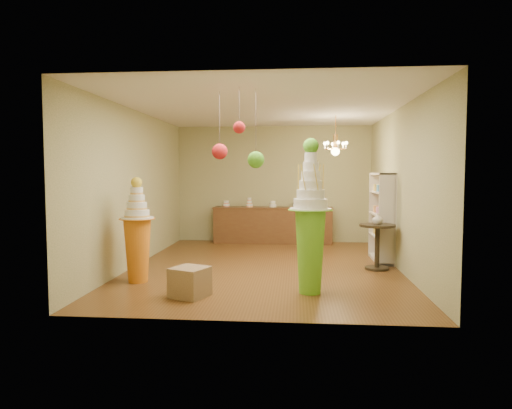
# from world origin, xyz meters

# --- Properties ---
(floor) EXTENTS (6.50, 6.50, 0.00)m
(floor) POSITION_xyz_m (0.00, 0.00, 0.00)
(floor) COLOR #593718
(floor) RESTS_ON ground
(ceiling) EXTENTS (6.50, 6.50, 0.00)m
(ceiling) POSITION_xyz_m (0.00, 0.00, 3.00)
(ceiling) COLOR silver
(ceiling) RESTS_ON ground
(wall_back) EXTENTS (5.00, 0.04, 3.00)m
(wall_back) POSITION_xyz_m (0.00, 3.25, 1.50)
(wall_back) COLOR tan
(wall_back) RESTS_ON ground
(wall_front) EXTENTS (5.00, 0.04, 3.00)m
(wall_front) POSITION_xyz_m (0.00, -3.25, 1.50)
(wall_front) COLOR tan
(wall_front) RESTS_ON ground
(wall_left) EXTENTS (0.04, 6.50, 3.00)m
(wall_left) POSITION_xyz_m (-2.50, 0.00, 1.50)
(wall_left) COLOR tan
(wall_left) RESTS_ON ground
(wall_right) EXTENTS (0.04, 6.50, 3.00)m
(wall_right) POSITION_xyz_m (2.50, 0.00, 1.50)
(wall_right) COLOR tan
(wall_right) RESTS_ON ground
(pedestal_green) EXTENTS (0.67, 0.67, 2.31)m
(pedestal_green) POSITION_xyz_m (0.80, -1.86, 0.92)
(pedestal_green) COLOR #68BF29
(pedestal_green) RESTS_ON floor
(pedestal_orange) EXTENTS (0.57, 0.57, 1.73)m
(pedestal_orange) POSITION_xyz_m (-2.00, -1.41, 0.69)
(pedestal_orange) COLOR orange
(pedestal_orange) RESTS_ON floor
(burlap_riser) EXTENTS (0.62, 0.62, 0.43)m
(burlap_riser) POSITION_xyz_m (-0.94, -2.21, 0.21)
(burlap_riser) COLOR #8C6E4C
(burlap_riser) RESTS_ON floor
(sideboard) EXTENTS (3.04, 0.54, 1.16)m
(sideboard) POSITION_xyz_m (0.00, 2.97, 0.48)
(sideboard) COLOR #56331B
(sideboard) RESTS_ON floor
(shelving_unit) EXTENTS (0.33, 1.20, 1.80)m
(shelving_unit) POSITION_xyz_m (2.34, 0.80, 0.90)
(shelving_unit) COLOR beige
(shelving_unit) RESTS_ON floor
(round_table) EXTENTS (0.81, 0.81, 0.85)m
(round_table) POSITION_xyz_m (2.10, -0.07, 0.55)
(round_table) COLOR black
(round_table) RESTS_ON floor
(vase) EXTENTS (0.24, 0.24, 0.20)m
(vase) POSITION_xyz_m (2.10, -0.07, 0.95)
(vase) COLOR beige
(vase) RESTS_ON round_table
(pom_red_left) EXTENTS (0.23, 0.23, 1.00)m
(pom_red_left) POSITION_xyz_m (-0.55, -1.87, 2.12)
(pom_red_left) COLOR #453831
(pom_red_left) RESTS_ON ceiling
(pom_green_mid) EXTENTS (0.24, 0.24, 1.14)m
(pom_green_mid) POSITION_xyz_m (0.01, -2.05, 1.99)
(pom_green_mid) COLOR #453831
(pom_green_mid) RESTS_ON ceiling
(pom_red_right) EXTENTS (0.17, 0.17, 0.65)m
(pom_red_right) POSITION_xyz_m (-0.21, -2.20, 2.44)
(pom_red_right) COLOR #453831
(pom_red_right) RESTS_ON ceiling
(chandelier) EXTENTS (0.69, 0.69, 0.85)m
(chandelier) POSITION_xyz_m (1.41, 1.14, 2.30)
(chandelier) COLOR #E5A551
(chandelier) RESTS_ON ceiling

